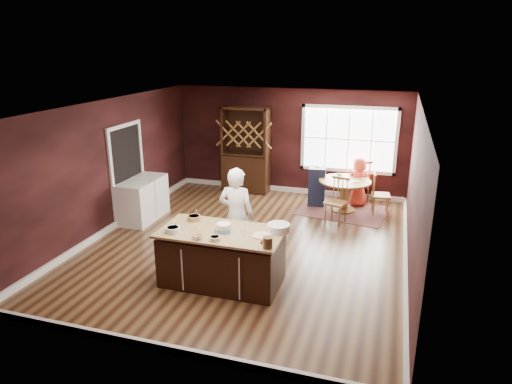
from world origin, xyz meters
TOP-DOWN VIEW (x-y plane):
  - room_shell at (0.00, 0.00)m, footprint 7.00×7.00m
  - window at (1.50, 3.47)m, footprint 2.36×0.10m
  - doorway at (-2.97, 0.60)m, footprint 0.08×1.26m
  - kitchen_island at (0.08, -1.58)m, footprint 1.98×1.04m
  - dining_table at (1.58, 2.44)m, footprint 1.20×1.20m
  - baker at (0.06, -0.78)m, footprint 0.65×0.43m
  - layer_cake at (0.13, -1.59)m, footprint 0.32×0.32m
  - bowl_blue at (-0.62, -1.85)m, footprint 0.23×0.23m
  - bowl_yellow at (-0.52, -1.28)m, footprint 0.22×0.22m
  - bowl_pink at (-0.15, -1.99)m, footprint 0.17×0.17m
  - bowl_olive at (0.12, -1.94)m, footprint 0.17×0.17m
  - drinking_glass at (0.49, -1.67)m, footprint 0.08×0.08m
  - dinner_plate at (0.75, -1.58)m, footprint 0.30×0.30m
  - white_tub at (0.96, -1.33)m, footprint 0.36×0.36m
  - stoneware_crock at (0.96, -1.97)m, footprint 0.14×0.14m
  - toy_figurine at (0.84, -1.85)m, footprint 0.05×0.05m
  - rug at (1.58, 2.44)m, footprint 2.20×1.83m
  - chair_east at (2.41, 2.48)m, footprint 0.45×0.46m
  - chair_south at (1.50, 1.62)m, footprint 0.53×0.52m
  - chair_north at (1.86, 3.22)m, footprint 0.59×0.58m
  - seated_woman at (1.85, 2.92)m, footprint 0.69×0.58m
  - high_chair at (0.89, 2.66)m, footprint 0.44×0.44m
  - toddler at (0.83, 2.79)m, footprint 0.18×0.14m
  - table_plate at (1.81, 2.38)m, footprint 0.19×0.19m
  - table_cup at (1.42, 2.62)m, footprint 0.14×0.14m
  - hutch at (-1.09, 3.22)m, footprint 1.22×0.51m
  - washer at (-2.64, 0.28)m, footprint 0.63×0.61m
  - dryer at (-2.64, 0.92)m, footprint 0.63×0.61m

SIDE VIEW (x-z plane):
  - rug at x=1.58m, z-range 0.00..0.01m
  - kitchen_island at x=0.08m, z-range -0.02..0.90m
  - washer at x=-2.64m, z-range 0.00..0.91m
  - dryer at x=-2.64m, z-range 0.00..0.92m
  - high_chair at x=0.89m, z-range 0.00..0.98m
  - chair_east at x=2.41m, z-range 0.00..0.99m
  - chair_south at x=1.50m, z-range 0.00..1.02m
  - dining_table at x=1.58m, z-range 0.16..0.91m
  - chair_north at x=1.86m, z-range 0.00..1.09m
  - seated_woman at x=1.85m, z-range 0.00..1.20m
  - table_plate at x=1.81m, z-range 0.75..0.76m
  - table_cup at x=1.42m, z-range 0.75..0.85m
  - toddler at x=0.83m, z-range 0.68..0.94m
  - baker at x=0.06m, z-range 0.00..1.76m
  - dinner_plate at x=0.75m, z-range 0.92..0.94m
  - bowl_pink at x=-0.15m, z-range 0.92..0.98m
  - bowl_olive at x=0.12m, z-range 0.92..0.98m
  - toy_figurine at x=0.84m, z-range 0.92..1.00m
  - bowl_yellow at x=-0.52m, z-range 0.92..1.00m
  - bowl_blue at x=-0.62m, z-range 0.92..1.01m
  - white_tub at x=0.96m, z-range 0.92..1.04m
  - layer_cake at x=0.13m, z-range 0.92..1.05m
  - drinking_glass at x=0.49m, z-range 0.92..1.07m
  - stoneware_crock at x=0.96m, z-range 0.92..1.09m
  - doorway at x=-2.97m, z-range -0.04..2.09m
  - hutch at x=-1.09m, z-range 0.00..2.23m
  - room_shell at x=0.00m, z-range -2.15..4.85m
  - window at x=1.50m, z-range 0.67..2.33m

